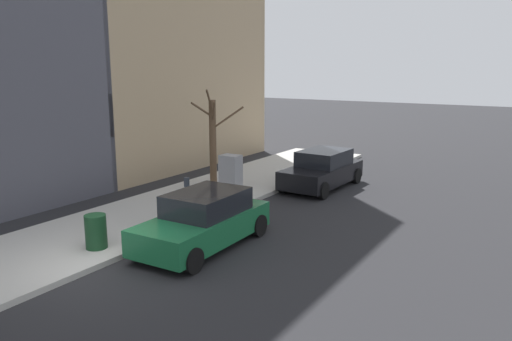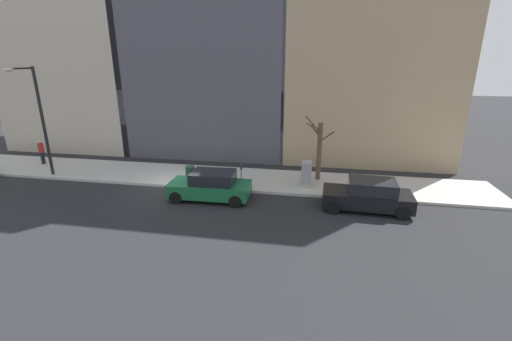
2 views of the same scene
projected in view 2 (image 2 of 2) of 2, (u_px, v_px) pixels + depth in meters
The scene contains 13 objects.
ground_plane at pixel (174, 188), 19.61m from camera, with size 120.00×120.00×0.00m, color #232326.
sidewalk at pixel (186, 176), 21.46m from camera, with size 4.00×36.00×0.15m, color #B2AFA8.
parked_car_black at pixel (368, 195), 16.58m from camera, with size 2.05×4.26×1.52m.
parked_car_green at pixel (211, 186), 17.83m from camera, with size 2.00×4.24×1.52m.
parking_meter at pixel (241, 173), 19.07m from camera, with size 0.14×0.10×1.35m.
utility_box at pixel (306, 174), 19.29m from camera, with size 0.83×0.61×1.43m.
streetlamp at pixel (38, 113), 20.04m from camera, with size 1.97×0.32×6.50m.
bare_tree at pixel (319, 150), 20.03m from camera, with size 1.45×1.65×3.87m.
trash_bin at pixel (190, 174), 20.15m from camera, with size 0.56×0.56×0.90m, color #14381E.
pedestrian_near_meter at pixel (41, 151), 23.35m from camera, with size 0.38×0.36×1.66m.
office_tower_left at pixel (369, 18), 25.13m from camera, with size 11.43×11.43×19.80m, color tan.
office_block_center at pixel (218, 8), 27.04m from camera, with size 12.00×12.00×21.84m, color #4C4C56.
office_tower_right at pixel (88, 3), 28.14m from camera, with size 10.73×10.73×22.89m, color #BCB29E.
Camera 2 is at (-17.19, -7.94, 7.02)m, focal length 24.00 mm.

